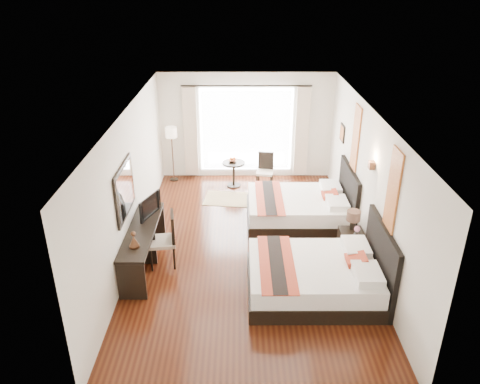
{
  "coord_description": "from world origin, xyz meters",
  "views": [
    {
      "loc": [
        -0.18,
        -8.06,
        5.04
      ],
      "look_at": [
        -0.17,
        0.13,
        1.19
      ],
      "focal_mm": 35.0,
      "sensor_mm": 36.0,
      "label": 1
    }
  ],
  "objects_px": {
    "nightstand": "(351,244)",
    "fruit_bowl": "(232,161)",
    "vase": "(356,236)",
    "bed_near": "(318,276)",
    "desk_chair": "(164,249)",
    "floor_lamp": "(171,136)",
    "side_table": "(234,174)",
    "console_desk": "(143,246)",
    "table_lamp": "(353,217)",
    "bed_far": "(301,208)",
    "television": "(147,205)",
    "window_chair": "(265,177)"
  },
  "relations": [
    {
      "from": "fruit_bowl",
      "to": "nightstand",
      "type": "bearing_deg",
      "value": -55.17
    },
    {
      "from": "bed_far",
      "to": "vase",
      "type": "bearing_deg",
      "value": -62.87
    },
    {
      "from": "floor_lamp",
      "to": "desk_chair",
      "type": "bearing_deg",
      "value": -85.36
    },
    {
      "from": "console_desk",
      "to": "table_lamp",
      "type": "bearing_deg",
      "value": 5.61
    },
    {
      "from": "bed_far",
      "to": "vase",
      "type": "distance_m",
      "value": 1.84
    },
    {
      "from": "nightstand",
      "to": "fruit_bowl",
      "type": "bearing_deg",
      "value": 124.83
    },
    {
      "from": "table_lamp",
      "to": "window_chair",
      "type": "height_order",
      "value": "table_lamp"
    },
    {
      "from": "television",
      "to": "table_lamp",
      "type": "bearing_deg",
      "value": -70.9
    },
    {
      "from": "bed_near",
      "to": "bed_far",
      "type": "relative_size",
      "value": 1.01
    },
    {
      "from": "side_table",
      "to": "window_chair",
      "type": "distance_m",
      "value": 0.81
    },
    {
      "from": "bed_near",
      "to": "desk_chair",
      "type": "height_order",
      "value": "bed_near"
    },
    {
      "from": "vase",
      "to": "table_lamp",
      "type": "bearing_deg",
      "value": 90.74
    },
    {
      "from": "nightstand",
      "to": "television",
      "type": "distance_m",
      "value": 4.03
    },
    {
      "from": "vase",
      "to": "floor_lamp",
      "type": "distance_m",
      "value": 5.6
    },
    {
      "from": "desk_chair",
      "to": "floor_lamp",
      "type": "xyz_separation_m",
      "value": [
        -0.32,
        3.99,
        0.91
      ]
    },
    {
      "from": "vase",
      "to": "bed_near",
      "type": "bearing_deg",
      "value": -131.5
    },
    {
      "from": "console_desk",
      "to": "desk_chair",
      "type": "xyz_separation_m",
      "value": [
        0.38,
        -0.01,
        -0.05
      ]
    },
    {
      "from": "vase",
      "to": "desk_chair",
      "type": "relative_size",
      "value": 0.12
    },
    {
      "from": "console_desk",
      "to": "bed_far",
      "type": "bearing_deg",
      "value": 27.98
    },
    {
      "from": "console_desk",
      "to": "fruit_bowl",
      "type": "distance_m",
      "value": 3.98
    },
    {
      "from": "bed_far",
      "to": "console_desk",
      "type": "height_order",
      "value": "bed_far"
    },
    {
      "from": "table_lamp",
      "to": "fruit_bowl",
      "type": "relative_size",
      "value": 1.89
    },
    {
      "from": "table_lamp",
      "to": "floor_lamp",
      "type": "bearing_deg",
      "value": 137.74
    },
    {
      "from": "table_lamp",
      "to": "fruit_bowl",
      "type": "height_order",
      "value": "table_lamp"
    },
    {
      "from": "vase",
      "to": "console_desk",
      "type": "relative_size",
      "value": 0.06
    },
    {
      "from": "console_desk",
      "to": "desk_chair",
      "type": "height_order",
      "value": "desk_chair"
    },
    {
      "from": "nightstand",
      "to": "television",
      "type": "relative_size",
      "value": 0.76
    },
    {
      "from": "vase",
      "to": "fruit_bowl",
      "type": "distance_m",
      "value": 4.27
    },
    {
      "from": "bed_far",
      "to": "fruit_bowl",
      "type": "relative_size",
      "value": 10.16
    },
    {
      "from": "bed_far",
      "to": "table_lamp",
      "type": "bearing_deg",
      "value": -57.46
    },
    {
      "from": "desk_chair",
      "to": "floor_lamp",
      "type": "bearing_deg",
      "value": -94.17
    },
    {
      "from": "table_lamp",
      "to": "side_table",
      "type": "distance_m",
      "value": 3.98
    },
    {
      "from": "bed_far",
      "to": "desk_chair",
      "type": "xyz_separation_m",
      "value": [
        -2.79,
        -1.7,
        -0.0
      ]
    },
    {
      "from": "television",
      "to": "fruit_bowl",
      "type": "relative_size",
      "value": 3.29
    },
    {
      "from": "vase",
      "to": "nightstand",
      "type": "bearing_deg",
      "value": 99.78
    },
    {
      "from": "nightstand",
      "to": "bed_far",
      "type": "bearing_deg",
      "value": 119.05
    },
    {
      "from": "bed_near",
      "to": "television",
      "type": "distance_m",
      "value": 3.51
    },
    {
      "from": "console_desk",
      "to": "desk_chair",
      "type": "distance_m",
      "value": 0.39
    },
    {
      "from": "table_lamp",
      "to": "console_desk",
      "type": "height_order",
      "value": "table_lamp"
    },
    {
      "from": "bed_far",
      "to": "window_chair",
      "type": "bearing_deg",
      "value": 111.16
    },
    {
      "from": "bed_far",
      "to": "side_table",
      "type": "height_order",
      "value": "bed_far"
    },
    {
      "from": "floor_lamp",
      "to": "side_table",
      "type": "height_order",
      "value": "floor_lamp"
    },
    {
      "from": "nightstand",
      "to": "fruit_bowl",
      "type": "xyz_separation_m",
      "value": [
        -2.34,
        3.37,
        0.42
      ]
    },
    {
      "from": "bed_near",
      "to": "floor_lamp",
      "type": "relative_size",
      "value": 1.55
    },
    {
      "from": "console_desk",
      "to": "side_table",
      "type": "height_order",
      "value": "console_desk"
    },
    {
      "from": "nightstand",
      "to": "floor_lamp",
      "type": "distance_m",
      "value": 5.49
    },
    {
      "from": "bed_near",
      "to": "vase",
      "type": "bearing_deg",
      "value": 48.5
    },
    {
      "from": "bed_far",
      "to": "floor_lamp",
      "type": "bearing_deg",
      "value": 143.71
    },
    {
      "from": "bed_near",
      "to": "console_desk",
      "type": "bearing_deg",
      "value": 164.32
    },
    {
      "from": "bed_far",
      "to": "nightstand",
      "type": "relative_size",
      "value": 4.05
    }
  ]
}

